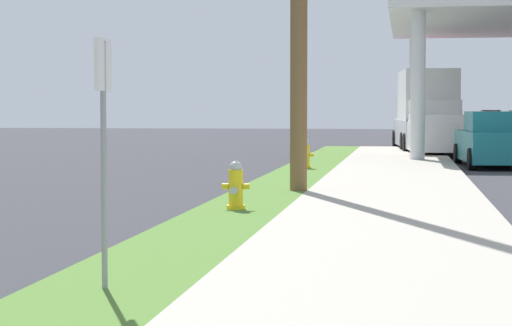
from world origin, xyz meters
TOP-DOWN VIEW (x-y plane):
  - fire_hydrant_second at (0.66, 14.79)m, footprint 0.42×0.38m
  - fire_hydrant_third at (0.68, 25.10)m, footprint 0.42×0.37m
  - street_sign_post at (0.69, 8.17)m, footprint 0.05×0.36m
  - car_teal_by_near_pump at (5.76, 28.51)m, footprint 2.16×4.60m
  - truck_silver_at_forecourt at (3.98, 38.45)m, footprint 2.61×6.54m
  - truck_white_on_apron at (4.27, 35.32)m, footprint 2.55×5.55m
  - truck_red_at_far_bay at (4.02, 42.21)m, footprint 2.27×5.46m

SIDE VIEW (x-z plane):
  - fire_hydrant_second at x=0.66m, z-range 0.07..0.82m
  - fire_hydrant_third at x=0.68m, z-range 0.07..0.82m
  - car_teal_by_near_pump at x=5.76m, z-range -0.07..1.51m
  - truck_white_on_apron at x=4.27m, z-range -0.07..1.90m
  - truck_red_at_far_bay at x=4.02m, z-range -0.07..1.90m
  - truck_silver_at_forecourt at x=3.98m, z-range -0.07..3.04m
  - street_sign_post at x=0.69m, z-range 0.57..2.69m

